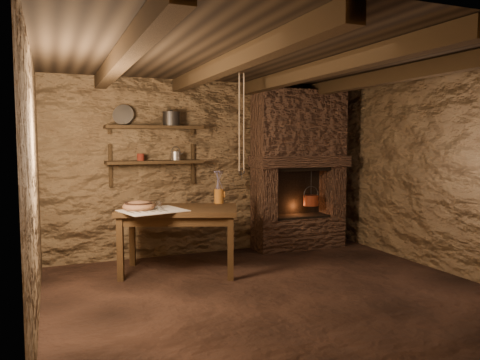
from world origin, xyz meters
name	(u,v)px	position (x,y,z in m)	size (l,w,h in m)	color
floor	(276,294)	(0.00, 0.00, 0.00)	(4.50, 4.50, 0.00)	black
back_wall	(213,168)	(0.00, 2.00, 1.20)	(4.50, 0.04, 2.40)	#4C3723
front_wall	(422,202)	(0.00, -2.00, 1.20)	(4.50, 0.04, 2.40)	#4C3723
left_wall	(34,186)	(-2.25, 0.00, 1.20)	(0.04, 4.00, 2.40)	#4C3723
right_wall	(445,172)	(2.25, 0.00, 1.20)	(0.04, 4.00, 2.40)	#4C3723
ceiling	(277,57)	(0.00, 0.00, 2.40)	(4.50, 4.00, 0.04)	black
beam_far_left	(123,56)	(-1.50, 0.00, 2.31)	(0.14, 3.95, 0.16)	black
beam_mid_left	(230,63)	(-0.50, 0.00, 2.31)	(0.14, 3.95, 0.16)	black
beam_mid_right	(321,69)	(0.50, 0.00, 2.31)	(0.14, 3.95, 0.16)	black
beam_far_right	(398,75)	(1.50, 0.00, 2.31)	(0.14, 3.95, 0.16)	black
shelf_lower	(155,162)	(-0.85, 1.84, 1.30)	(1.25, 0.30, 0.04)	black
shelf_upper	(154,127)	(-0.85, 1.84, 1.75)	(1.25, 0.30, 0.04)	black
hearth	(299,165)	(1.25, 1.77, 1.23)	(1.43, 0.51, 2.30)	#3C271E
work_table	(179,238)	(-0.72, 1.14, 0.42)	(1.56, 1.22, 0.79)	#372413
linen_cloth	(153,211)	(-1.06, 0.99, 0.79)	(0.68, 0.54, 0.01)	silver
pewter_cutlery_row	(153,210)	(-1.06, 0.97, 0.80)	(0.57, 0.22, 0.01)	gray
drinking_glasses	(152,205)	(-1.04, 1.12, 0.84)	(0.22, 0.07, 0.09)	silver
stoneware_jug	(219,189)	(-0.14, 1.33, 0.96)	(0.15, 0.15, 0.42)	#AE6521
wooden_bowl	(139,206)	(-1.20, 1.11, 0.83)	(0.37, 0.37, 0.13)	brown
iron_stockpot	(171,120)	(-0.62, 1.84, 1.85)	(0.22, 0.22, 0.17)	#2B2826
tin_pan	(123,115)	(-1.23, 1.94, 1.91)	(0.27, 0.27, 0.04)	#A7A6A1
small_kettle	(176,156)	(-0.57, 1.84, 1.38)	(0.17, 0.12, 0.18)	#A7A6A1
rusty_tin	(141,157)	(-1.03, 1.84, 1.37)	(0.09, 0.09, 0.09)	#4F160F
red_pot	(311,200)	(1.43, 1.72, 0.71)	(0.25, 0.24, 0.54)	maroon
hanging_ropes	(242,122)	(0.05, 1.05, 1.80)	(0.08, 0.08, 1.20)	beige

